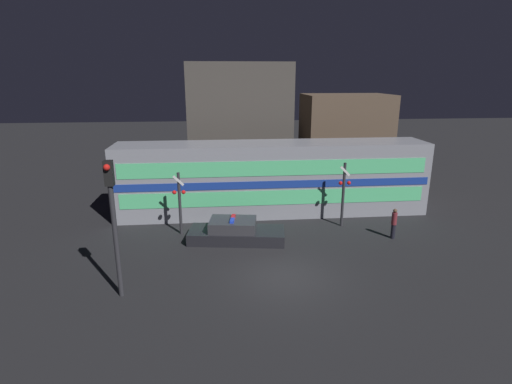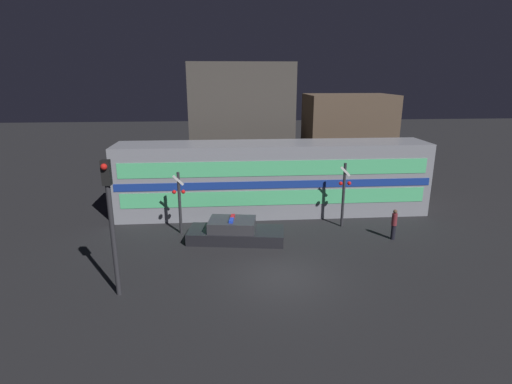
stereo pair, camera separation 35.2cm
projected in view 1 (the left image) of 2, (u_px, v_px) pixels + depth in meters
name	position (u px, v px, depth m)	size (l,w,h in m)	color
ground_plane	(284.00, 277.00, 16.70)	(120.00, 120.00, 0.00)	black
train	(272.00, 178.00, 24.00)	(18.40, 2.90, 4.31)	gray
police_car	(236.00, 232.00, 20.25)	(5.03, 2.50, 1.24)	black
pedestrian	(394.00, 223.00, 20.43)	(0.27, 0.27, 1.61)	black
crossing_signal_near	(343.00, 192.00, 21.80)	(0.68, 0.32, 3.60)	#2D2D33
crossing_signal_far	(180.00, 201.00, 20.73)	(0.68, 0.32, 3.34)	#2D2D33
traffic_light_corner	(113.00, 217.00, 14.39)	(0.30, 0.46, 5.27)	#2D2D33
building_left	(239.00, 126.00, 29.83)	(7.31, 5.51, 8.99)	#47423D
building_center	(345.00, 139.00, 30.86)	(6.38, 4.34, 6.74)	brown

